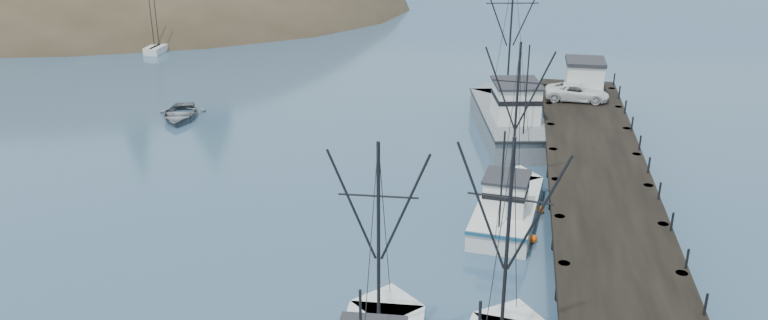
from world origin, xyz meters
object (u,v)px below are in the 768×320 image
pier (601,187)px  trawler_far (508,206)px  work_vessel (509,118)px  pier_shed (584,77)px  pickup_truck (577,92)px  motorboat (180,119)px

pier → trawler_far: (-5.28, -1.74, -0.87)m
pier → work_vessel: 14.33m
work_vessel → pier_shed: (5.67, 4.79, 2.19)m
pickup_truck → motorboat: pickup_truck is taller
pickup_truck → work_vessel: bearing=122.0°
trawler_far → work_vessel: bearing=91.0°
motorboat → pickup_truck: bearing=-7.8°
work_vessel → motorboat: bearing=-177.6°
pickup_truck → motorboat: (-31.23, -3.97, -2.67)m
motorboat → work_vessel: bearing=-12.6°
work_vessel → pier: bearing=-67.2°
work_vessel → pier_shed: 7.74m
work_vessel → pickup_truck: (5.08, 2.88, 1.44)m
work_vessel → motorboat: size_ratio=2.77×
pier_shed → work_vessel: bearing=-139.8°
trawler_far → pickup_truck: (4.82, 17.83, 1.85)m
trawler_far → motorboat: (-26.41, 13.86, -0.82)m
trawler_far → work_vessel: work_vessel is taller
pier → work_vessel: size_ratio=2.95×
pier → work_vessel: (-5.54, 13.21, -0.46)m
work_vessel → pickup_truck: bearing=29.6°
pier_shed → pickup_truck: pier_shed is taller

